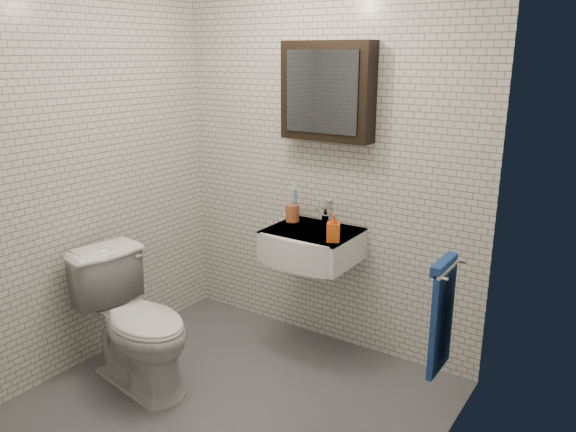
{
  "coord_description": "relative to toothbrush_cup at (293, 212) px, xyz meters",
  "views": [
    {
      "loc": [
        1.8,
        -2.12,
        1.93
      ],
      "look_at": [
        0.08,
        0.45,
        1.03
      ],
      "focal_mm": 35.0,
      "sensor_mm": 36.0,
      "label": 1
    }
  ],
  "objects": [
    {
      "name": "towel_rail",
      "position": [
        1.2,
        -0.51,
        -0.19
      ],
      "size": [
        0.09,
        0.3,
        0.58
      ],
      "color": "silver",
      "rests_on": "room_shell"
    },
    {
      "name": "room_shell",
      "position": [
        0.16,
        -0.86,
        0.55
      ],
      "size": [
        2.22,
        2.02,
        2.51
      ],
      "color": "silver",
      "rests_on": "ground"
    },
    {
      "name": "toilet",
      "position": [
        -0.44,
        -0.99,
        -0.51
      ],
      "size": [
        0.85,
        0.57,
        0.81
      ],
      "primitive_type": "imported",
      "rotation": [
        0.0,
        0.0,
        1.41
      ],
      "color": "white",
      "rests_on": "ground"
    },
    {
      "name": "mirror_cabinet",
      "position": [
        0.21,
        0.06,
        0.79
      ],
      "size": [
        0.6,
        0.15,
        0.6
      ],
      "color": "black",
      "rests_on": "room_shell"
    },
    {
      "name": "toothbrush_cup",
      "position": [
        0.0,
        0.0,
        0.0
      ],
      "size": [
        0.1,
        0.1,
        0.25
      ],
      "rotation": [
        0.0,
        0.0,
        -0.16
      ],
      "color": "#AF522B",
      "rests_on": "washbasin"
    },
    {
      "name": "washbasin",
      "position": [
        0.21,
        -0.13,
        -0.16
      ],
      "size": [
        0.55,
        0.5,
        0.2
      ],
      "color": "white",
      "rests_on": "room_shell"
    },
    {
      "name": "soap_bottle",
      "position": [
        0.43,
        -0.21,
        0.02
      ],
      "size": [
        0.1,
        0.1,
        0.17
      ],
      "primitive_type": "imported",
      "rotation": [
        0.0,
        0.0,
        0.46
      ],
      "color": "orange",
      "rests_on": "washbasin"
    },
    {
      "name": "faucet",
      "position": [
        0.21,
        0.07,
        0.01
      ],
      "size": [
        0.06,
        0.2,
        0.15
      ],
      "color": "silver",
      "rests_on": "washbasin"
    },
    {
      "name": "ground",
      "position": [
        0.16,
        -0.86,
        -0.91
      ],
      "size": [
        2.2,
        2.0,
        0.01
      ],
      "primitive_type": "cube",
      "color": "#53545B",
      "rests_on": "ground"
    }
  ]
}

